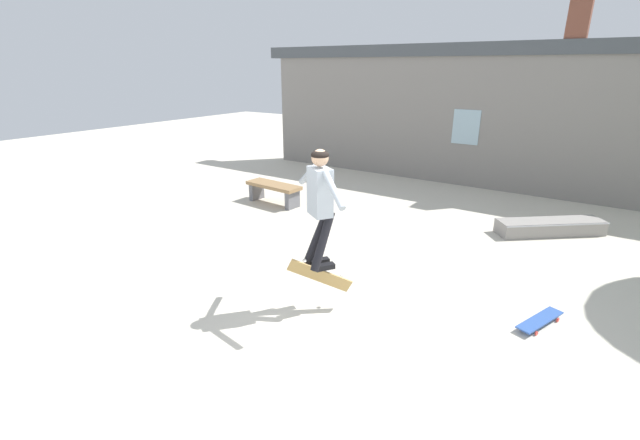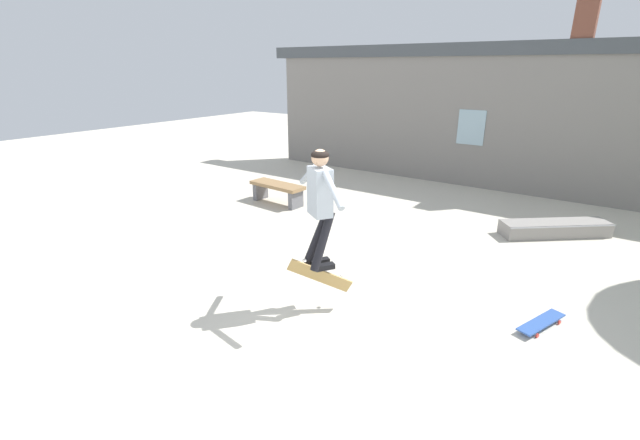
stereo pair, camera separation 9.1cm
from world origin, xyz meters
TOP-DOWN VIEW (x-y plane):
  - ground_plane at (0.00, 0.00)m, footprint 40.00×40.00m
  - building_backdrop at (0.01, 8.33)m, footprint 14.90×0.52m
  - park_bench at (-4.10, 3.98)m, footprint 1.44×0.57m
  - skate_ledge at (1.66, 5.46)m, footprint 1.91×1.69m
  - skater at (-0.56, 0.67)m, footprint 1.15×0.78m
  - skateboard_flipping at (-0.56, 0.66)m, footprint 0.76×0.48m
  - skateboard_resting at (1.99, 1.90)m, footprint 0.47×0.83m

SIDE VIEW (x-z plane):
  - ground_plane at x=0.00m, z-range 0.00..0.00m
  - skateboard_resting at x=1.99m, z-range 0.03..0.11m
  - skate_ledge at x=1.66m, z-range 0.00..0.28m
  - park_bench at x=-4.10m, z-range 0.10..0.59m
  - skateboard_flipping at x=-0.56m, z-range 0.24..0.76m
  - skater at x=-0.56m, z-range 0.78..2.33m
  - building_backdrop at x=0.01m, z-range -0.40..4.23m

